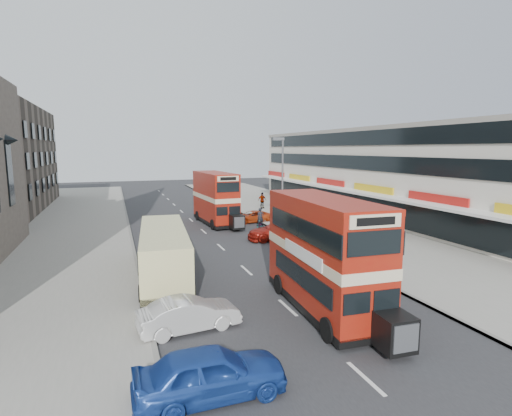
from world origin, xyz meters
name	(u,v)px	position (x,y,z in m)	size (l,w,h in m)	color
ground	(308,326)	(0.00, 0.00, 0.00)	(160.00, 160.00, 0.00)	#28282B
road_surface	(204,231)	(0.00, 20.00, 0.01)	(12.00, 90.00, 0.01)	#28282B
pavement_right	(325,222)	(12.00, 20.00, 0.07)	(12.00, 90.00, 0.15)	gray
pavement_left	(51,241)	(-12.00, 20.00, 0.07)	(12.00, 90.00, 0.15)	gray
kerb_left	(131,236)	(-6.10, 20.00, 0.07)	(0.20, 90.00, 0.16)	gray
kerb_right	(268,226)	(6.10, 20.00, 0.07)	(0.20, 90.00, 0.16)	gray
commercial_row	(382,172)	(19.95, 22.00, 4.70)	(9.90, 46.20, 9.30)	beige
street_lamp	(282,177)	(6.52, 18.00, 4.78)	(1.00, 0.20, 8.12)	slate
bus_main	(324,254)	(1.40, 1.25, 2.58)	(2.83, 8.99, 4.89)	black
bus_second	(216,198)	(1.92, 23.25, 2.51)	(2.90, 8.72, 4.77)	black
coach	(164,251)	(-4.74, 8.40, 1.51)	(3.26, 9.84, 2.56)	black
car_left_near	(211,373)	(-4.81, -3.29, 0.76)	(1.79, 4.45, 1.52)	#1B3F98
car_left_front	(189,314)	(-4.62, 1.25, 0.66)	(1.40, 4.03, 1.33)	silver
car_right_a	(280,230)	(5.03, 14.82, 0.75)	(2.10, 5.16, 1.50)	#9C190F
car_right_b	(252,217)	(5.43, 22.68, 0.57)	(1.88, 4.09, 1.14)	#C23C13
pedestrian_near	(318,227)	(7.71, 13.39, 1.14)	(0.73, 0.49, 1.98)	gray
pedestrian_far	(262,200)	(9.28, 30.21, 1.10)	(1.12, 0.47, 1.91)	gray
cyclist	(260,223)	(4.86, 18.76, 0.66)	(0.73, 1.89, 2.00)	gray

